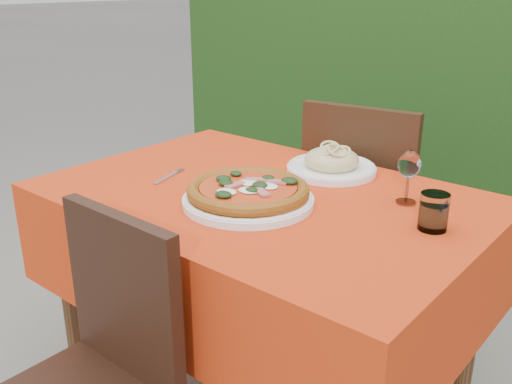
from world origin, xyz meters
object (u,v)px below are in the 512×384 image
Objects in this scene: chair_far at (365,206)px; pizza_plate at (248,194)px; water_glass at (434,213)px; wine_glass at (409,166)px; fork at (166,178)px; pasta_plate at (332,164)px; chair_near at (96,366)px.

chair_far is 0.72m from pizza_plate.
wine_glass reaches higher than water_glass.
fork is at bearing 56.21° from chair_far.
wine_glass is at bearing 40.94° from pizza_plate.
fork is (-0.36, -0.38, -0.03)m from pasta_plate.
chair_far is 2.37× the size of pizza_plate.
pizza_plate is at bearing -139.06° from wine_glass.
wine_glass is (0.30, -0.09, 0.08)m from pasta_plate.
water_glass is (0.43, -0.21, 0.01)m from pasta_plate.
pizza_plate is 0.44m from wine_glass.
chair_far is 0.39m from pasta_plate.
wine_glass is (0.33, 0.29, 0.08)m from pizza_plate.
chair_near reaches higher than fork.
pizza_plate is 1.37× the size of pasta_plate.
water_glass is at bearing -26.34° from pasta_plate.
wine_glass reaches higher than fork.
chair_near is 0.90× the size of chair_far.
pasta_plate is 1.65× the size of fork.
fork is (-0.29, 0.49, 0.27)m from chair_near.
chair_far reaches higher than wine_glass.
chair_far is at bearing 130.60° from wine_glass.
chair_far is 5.37× the size of fork.
chair_near is 2.94× the size of pasta_plate.
pasta_plate is 3.03× the size of water_glass.
wine_glass is at bearing 136.76° from water_glass.
water_glass is (0.50, 0.66, 0.31)m from chair_near.
pasta_plate is 0.33m from wine_glass.
chair_near is at bearing 79.98° from chair_far.
water_glass is at bearing -4.31° from fork.
chair_far is at bearing 96.26° from pasta_plate.
chair_far reaches higher than pizza_plate.
pizza_plate is at bearing -93.88° from pasta_plate.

